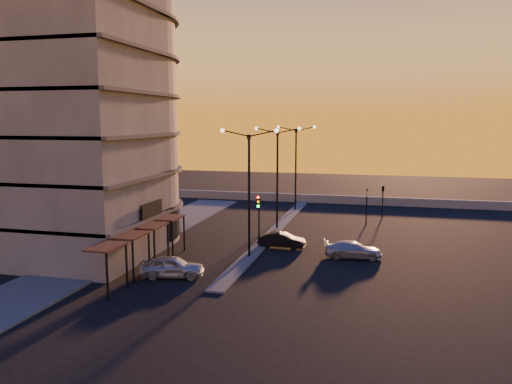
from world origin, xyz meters
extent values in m
plane|color=black|center=(0.00, 0.00, 0.00)|extent=(120.00, 120.00, 0.00)
cube|color=#454442|center=(-10.50, 4.00, 0.06)|extent=(5.00, 40.00, 0.12)
cube|color=#454442|center=(0.00, 10.00, 0.06)|extent=(1.20, 36.00, 0.12)
cube|color=gray|center=(2.00, 26.00, 0.50)|extent=(44.00, 0.50, 1.00)
cylinder|color=#635E58|center=(-14.00, 2.00, 12.50)|extent=(14.00, 14.00, 25.00)
cube|color=#635E58|center=(-14.00, -3.00, 12.50)|extent=(14.00, 10.00, 25.00)
cylinder|color=black|center=(-14.00, 2.00, 1.60)|extent=(14.16, 14.16, 2.40)
cube|color=black|center=(-6.80, -2.00, 3.60)|extent=(0.15, 3.20, 1.20)
cylinder|color=black|center=(0.00, 0.00, 4.50)|extent=(0.18, 0.18, 9.00)
cube|color=black|center=(0.00, 0.00, 8.90)|extent=(0.25, 0.25, 0.35)
sphere|color=#FFE5B2|center=(-2.00, 0.00, 9.35)|extent=(0.32, 0.32, 0.32)
sphere|color=#FFE5B2|center=(2.00, 0.00, 9.35)|extent=(0.32, 0.32, 0.32)
cylinder|color=black|center=(0.00, 10.00, 4.50)|extent=(0.18, 0.18, 9.00)
cube|color=black|center=(0.00, 10.00, 8.90)|extent=(0.25, 0.25, 0.35)
sphere|color=#FFE5B2|center=(-2.00, 10.00, 9.35)|extent=(0.32, 0.32, 0.32)
sphere|color=#FFE5B2|center=(2.00, 10.00, 9.35)|extent=(0.32, 0.32, 0.32)
cylinder|color=black|center=(0.00, 20.00, 4.50)|extent=(0.18, 0.18, 9.00)
cube|color=black|center=(0.00, 20.00, 8.90)|extent=(0.25, 0.25, 0.35)
sphere|color=#FFE5B2|center=(-2.00, 20.00, 9.35)|extent=(0.32, 0.32, 0.32)
sphere|color=#FFE5B2|center=(2.00, 20.00, 9.35)|extent=(0.32, 0.32, 0.32)
cylinder|color=black|center=(0.00, 3.00, 1.60)|extent=(0.12, 0.12, 3.20)
cube|color=black|center=(0.00, 2.82, 3.75)|extent=(0.28, 0.16, 1.00)
sphere|color=#FF0C05|center=(0.00, 2.72, 4.10)|extent=(0.20, 0.20, 0.20)
sphere|color=orange|center=(0.00, 2.72, 3.75)|extent=(0.20, 0.20, 0.20)
sphere|color=#0CFF26|center=(0.00, 2.72, 3.40)|extent=(0.20, 0.20, 0.20)
cylinder|color=black|center=(8.00, 14.00, 1.40)|extent=(0.12, 0.12, 2.80)
imported|color=black|center=(8.00, 14.00, 3.20)|extent=(0.13, 0.16, 0.80)
cylinder|color=black|center=(9.50, 18.00, 1.40)|extent=(0.12, 0.12, 2.80)
imported|color=black|center=(9.50, 18.00, 3.20)|extent=(0.42, 1.99, 0.80)
imported|color=#AEB2B6|center=(-3.63, -5.76, 0.70)|extent=(4.39, 2.53, 1.41)
imported|color=black|center=(1.77, 3.46, 0.62)|extent=(3.79, 1.43, 1.23)
imported|color=#A5A7AD|center=(7.48, 1.77, 0.61)|extent=(4.38, 2.17, 1.22)
camera|label=1|loc=(9.34, -34.68, 10.09)|focal=35.00mm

